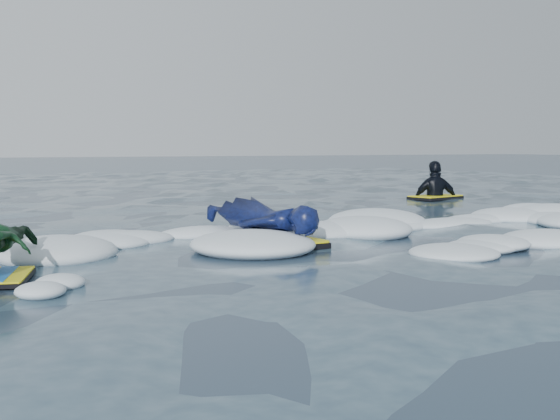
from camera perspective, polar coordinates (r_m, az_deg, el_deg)
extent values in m
plane|color=#1A3040|center=(6.88, 7.65, -3.39)|extent=(120.00, 120.00, 0.00)
cube|color=black|center=(7.28, -0.41, -2.56)|extent=(0.78, 1.22, 0.06)
cube|color=yellow|center=(7.28, -0.41, -2.26)|extent=(0.75, 1.20, 0.02)
imported|color=navy|center=(7.48, -1.24, -0.69)|extent=(0.90, 1.81, 0.41)
cube|color=black|center=(5.74, -21.63, -5.17)|extent=(0.56, 0.79, 0.04)
cube|color=yellow|center=(5.73, -21.64, -4.93)|extent=(0.55, 0.77, 0.01)
cube|color=blue|center=(5.73, -21.64, -4.85)|extent=(0.30, 0.69, 0.00)
cube|color=black|center=(13.76, 12.51, 0.99)|extent=(1.17, 0.82, 0.05)
cube|color=yellow|center=(13.75, 12.52, 1.14)|extent=(1.15, 0.80, 0.02)
imported|color=black|center=(13.76, 12.51, 0.61)|extent=(1.01, 0.65, 1.59)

